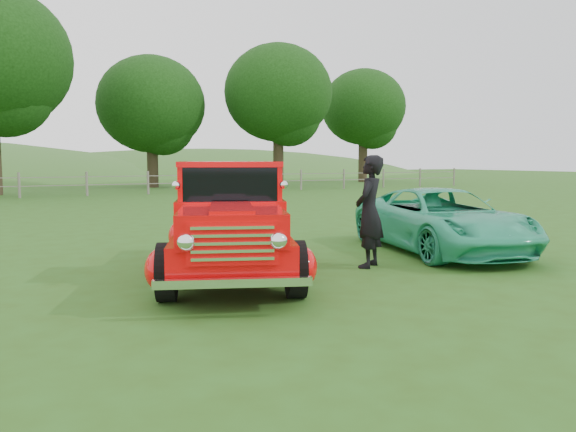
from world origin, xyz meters
name	(u,v)px	position (x,y,z in m)	size (l,w,h in m)	color
ground	(306,285)	(0.00, 0.00, 0.00)	(140.00, 140.00, 0.00)	#294C14
fence_line	(87,184)	(0.00, 22.00, 0.60)	(48.00, 0.12, 1.20)	slate
tree_near_east	(151,105)	(5.00, 29.00, 5.25)	(6.80, 6.80, 8.33)	black
tree_mid_east	(278,93)	(13.00, 27.00, 6.17)	(7.20, 7.20, 9.44)	black
tree_far_east	(364,107)	(22.00, 30.00, 5.86)	(6.60, 6.60, 8.86)	black
red_pickup	(230,225)	(-0.73, 1.11, 0.80)	(3.46, 5.28, 1.78)	black
teal_sedan	(442,220)	(3.79, 1.33, 0.62)	(2.06, 4.47, 1.24)	#2CB384
man	(369,212)	(1.59, 0.68, 0.94)	(0.69, 0.45, 1.88)	black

